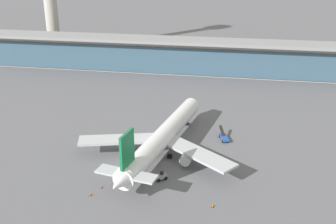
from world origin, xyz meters
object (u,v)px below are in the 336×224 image
at_px(service_truck_near_nose_blue, 224,137).
at_px(safety_cone_alpha, 101,187).
at_px(airliner_on_stand, 162,138).
at_px(safety_cone_charlie, 213,206).
at_px(service_truck_mid_apron_grey, 161,176).
at_px(safety_cone_bravo, 90,194).

xyz_separation_m(service_truck_near_nose_blue, safety_cone_alpha, (-26.92, -30.30, -0.49)).
xyz_separation_m(airliner_on_stand, safety_cone_charlie, (15.17, -21.86, -4.46)).
bearing_deg(safety_cone_charlie, safety_cone_alpha, 173.04).
xyz_separation_m(service_truck_mid_apron_grey, safety_cone_charlie, (13.09, -9.04, -0.56)).
relative_size(safety_cone_bravo, safety_cone_charlie, 1.00).
bearing_deg(safety_cone_charlie, airliner_on_stand, 124.77).
relative_size(service_truck_mid_apron_grey, safety_cone_charlie, 4.71).
xyz_separation_m(airliner_on_stand, service_truck_mid_apron_grey, (2.09, -12.82, -3.90)).
relative_size(service_truck_near_nose_blue, safety_cone_alpha, 9.83).
distance_m(service_truck_mid_apron_grey, safety_cone_bravo, 17.23).
relative_size(airliner_on_stand, safety_cone_charlie, 80.90).
bearing_deg(airliner_on_stand, safety_cone_alpha, -120.32).
bearing_deg(safety_cone_bravo, service_truck_near_nose_blue, 49.92).
xyz_separation_m(airliner_on_stand, safety_cone_alpha, (-10.92, -18.67, -4.46)).
relative_size(service_truck_near_nose_blue, safety_cone_charlie, 9.83).
bearing_deg(safety_cone_bravo, safety_cone_charlie, 0.54).
distance_m(airliner_on_stand, safety_cone_charlie, 26.98).
bearing_deg(service_truck_mid_apron_grey, airliner_on_stand, 99.25).
bearing_deg(safety_cone_charlie, safety_cone_bravo, -179.46).
xyz_separation_m(safety_cone_bravo, safety_cone_charlie, (27.58, 0.26, 0.00)).
distance_m(safety_cone_alpha, safety_cone_bravo, 3.75).
distance_m(airliner_on_stand, safety_cone_alpha, 22.09).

